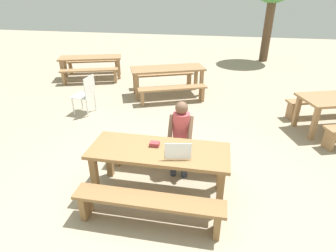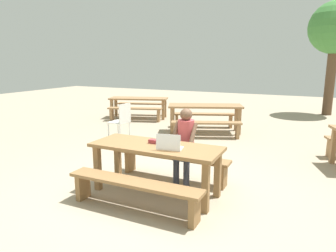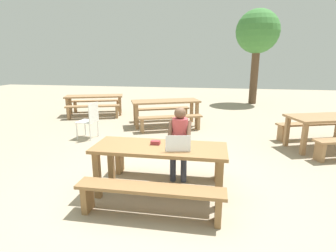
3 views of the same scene
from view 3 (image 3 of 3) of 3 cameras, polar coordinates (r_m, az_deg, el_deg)
name	(u,v)px [view 3 (image 3 of 3)]	position (r m, az deg, el deg)	size (l,w,h in m)	color
ground_plane	(160,193)	(4.25, -1.73, -14.11)	(30.00, 30.00, 0.00)	tan
picnic_table_front	(160,154)	(3.98, -1.80, -5.94)	(1.96, 0.74, 0.76)	olive
bench_near	(150,194)	(3.54, -3.88, -14.27)	(1.94, 0.30, 0.43)	olive
bench_far	(167,158)	(4.68, -0.21, -6.88)	(1.94, 0.30, 0.43)	olive
laptop	(178,146)	(3.76, 2.10, -4.38)	(0.39, 0.31, 0.24)	white
small_pouch	(155,142)	(4.03, -2.70, -3.54)	(0.13, 0.10, 0.06)	#993338
person_seated	(180,139)	(4.49, 2.50, -2.69)	(0.38, 0.39, 1.24)	#333847
plastic_chair	(90,120)	(7.11, -16.36, 1.32)	(0.48, 0.48, 0.93)	white
picnic_table_mid	(166,104)	(8.12, -0.51, 4.66)	(2.15, 1.44, 0.78)	#9E754C
bench_mid_south	(170,120)	(7.55, 0.51, 1.35)	(1.80, 0.96, 0.43)	#9E754C
bench_mid_north	(162,111)	(8.81, -1.38, 3.23)	(1.80, 0.96, 0.43)	#9E754C
picnic_table_rear	(334,121)	(7.08, 31.88, 0.98)	(2.19, 1.43, 0.76)	#9E754C
bench_rear_north	(311,127)	(7.66, 28.29, -0.16)	(1.83, 0.87, 0.44)	#9E754C
picnic_table_distant	(94,98)	(10.03, -15.46, 5.68)	(2.11, 1.28, 0.71)	#9E754C
bench_distant_south	(93,109)	(9.49, -15.76, 3.58)	(1.80, 0.85, 0.45)	#9E754C
bench_distant_north	(97,103)	(10.65, -15.00, 4.77)	(1.80, 0.85, 0.45)	#9E754C
tree_left	(257,33)	(12.73, 18.57, 18.26)	(1.85, 1.85, 4.05)	brown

